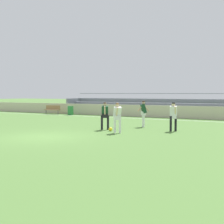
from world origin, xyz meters
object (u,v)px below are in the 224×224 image
object	(u,v)px
bleacher_stand	(180,107)
bench_far_right	(52,109)
player_white_overlapping	(117,115)
player_dark_deep_cover	(105,113)
trash_bin	(71,111)
player_white_pressing_high	(173,114)
soccer_ball	(110,129)
player_dark_trailing_run	(143,111)

from	to	relation	value
bleacher_stand	bench_far_right	world-z (taller)	bleacher_stand
player_white_overlapping	player_dark_deep_cover	distance (m)	1.67
trash_bin	bleacher_stand	bearing A→B (deg)	18.32
player_dark_deep_cover	player_white_pressing_high	distance (m)	3.94
player_white_overlapping	player_white_pressing_high	distance (m)	3.25
bleacher_stand	soccer_ball	bearing A→B (deg)	-91.52
player_white_overlapping	bleacher_stand	bearing A→B (deg)	91.76
player_dark_trailing_run	soccer_ball	bearing A→B (deg)	-105.66
player_dark_trailing_run	soccer_ball	distance (m)	3.12
bleacher_stand	player_dark_deep_cover	xyz separation A→B (m)	(-0.93, -12.30, 0.07)
bench_far_right	player_dark_trailing_run	bearing A→B (deg)	-27.12
player_dark_deep_cover	player_white_pressing_high	xyz separation A→B (m)	(3.76, 1.18, 0.01)
trash_bin	player_white_overlapping	xyz separation A→B (m)	(10.41, -9.99, 0.53)
trash_bin	player_dark_deep_cover	bearing A→B (deg)	-44.76
bench_far_right	soccer_ball	bearing A→B (deg)	-38.25
soccer_ball	bench_far_right	bearing A→B (deg)	141.75
bleacher_stand	player_white_overlapping	world-z (taller)	bleacher_stand
player_dark_deep_cover	player_dark_trailing_run	xyz separation A→B (m)	(1.41, 2.47, 0.03)
trash_bin	player_white_overlapping	world-z (taller)	player_white_overlapping
player_white_pressing_high	soccer_ball	size ratio (longest dim) A/B	7.50
bleacher_stand	player_white_overlapping	size ratio (longest dim) A/B	14.72
player_dark_trailing_run	bleacher_stand	bearing A→B (deg)	92.74
trash_bin	player_white_overlapping	bearing A→B (deg)	-43.81
trash_bin	player_white_pressing_high	world-z (taller)	player_white_pressing_high
bleacher_stand	trash_bin	distance (m)	10.55
bench_far_right	player_dark_deep_cover	xyz separation A→B (m)	(11.35, -9.01, 0.42)
player_dark_deep_cover	soccer_ball	bearing A→B (deg)	-34.38
bench_far_right	player_dark_trailing_run	xyz separation A→B (m)	(12.75, -6.53, 0.45)
bleacher_stand	player_dark_deep_cover	world-z (taller)	bleacher_stand
bench_far_right	trash_bin	size ratio (longest dim) A/B	2.05
player_dark_trailing_run	soccer_ball	size ratio (longest dim) A/B	7.61
bleacher_stand	bench_far_right	xyz separation A→B (m)	(-12.28, -3.30, -0.35)
bench_far_right	player_white_pressing_high	xyz separation A→B (m)	(15.11, -7.83, 0.43)
bench_far_right	player_dark_deep_cover	bearing A→B (deg)	-38.44
trash_bin	player_white_pressing_high	bearing A→B (deg)	-31.36
player_dark_deep_cover	player_dark_trailing_run	world-z (taller)	player_dark_trailing_run
player_white_pressing_high	player_dark_deep_cover	bearing A→B (deg)	-162.59
player_white_overlapping	player_dark_deep_cover	xyz separation A→B (m)	(-1.34, 0.99, -0.01)
player_dark_deep_cover	player_white_pressing_high	bearing A→B (deg)	17.41
bench_far_right	player_white_pressing_high	bearing A→B (deg)	-27.40
trash_bin	player_dark_deep_cover	size ratio (longest dim) A/B	0.54
trash_bin	player_dark_deep_cover	xyz separation A→B (m)	(9.07, -8.99, 0.53)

